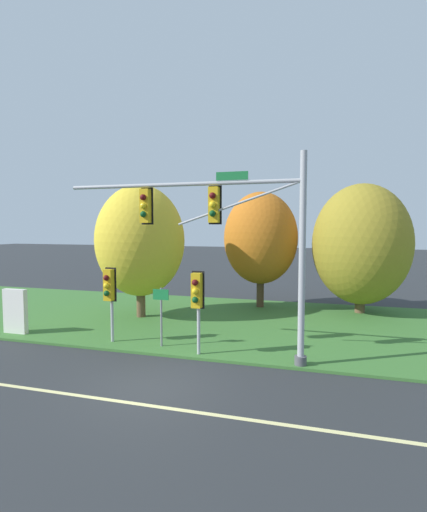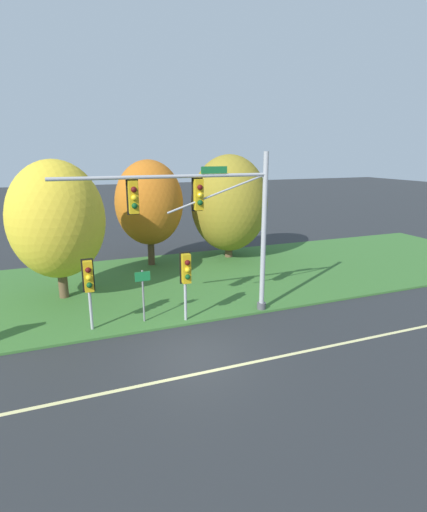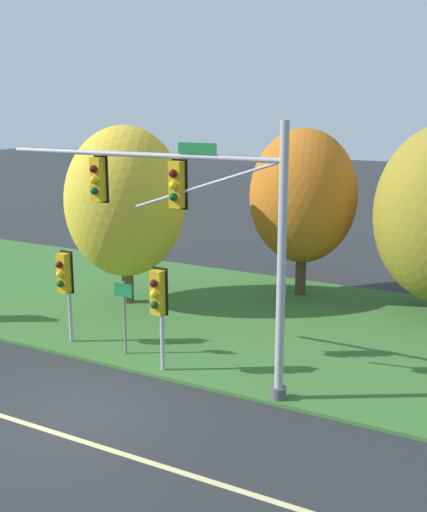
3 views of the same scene
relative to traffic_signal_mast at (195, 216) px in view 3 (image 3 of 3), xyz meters
name	(u,v)px [view 3 (image 3 of 3)]	position (x,y,z in m)	size (l,w,h in m)	color
ground_plane	(80,409)	(-1.72, -2.79, -4.63)	(160.00, 160.00, 0.00)	#282B2D
lane_stripe	(47,430)	(-1.72, -3.99, -4.63)	(36.00, 0.16, 0.01)	beige
grass_verge	(232,316)	(-1.72, 5.46, -4.58)	(48.00, 11.50, 0.10)	#386B2D
traffic_signal_mast	(195,216)	(0.00, 0.00, 0.00)	(8.76, 0.49, 6.98)	#9EA0A5
pedestrian_signal_near_kerb	(158,298)	(-1.15, -0.07, -2.37)	(0.46, 0.55, 3.00)	#9EA0A5
pedestrian_signal_further_along	(65,278)	(-4.96, 0.44, -2.41)	(0.46, 0.55, 2.96)	#9EA0A5
route_sign_post	(124,308)	(-2.83, 0.59, -3.11)	(0.63, 0.08, 2.25)	slate
tree_nearest_road	(125,202)	(-5.91, 4.93, -0.68)	(4.46, 4.46, 6.65)	brown
tree_left_of_mast	(303,196)	(-0.55, 9.16, -0.62)	(4.15, 4.15, 6.52)	#4C3823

